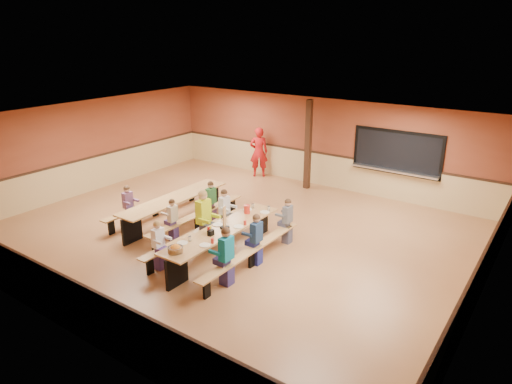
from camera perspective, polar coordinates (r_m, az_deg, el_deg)
The scene contains 23 objects.
ground at distance 12.21m, azimuth -2.98°, elevation -5.17°, with size 12.00×12.00×0.00m, color brown.
room_envelope at distance 11.94m, azimuth -3.04°, elevation -2.16°, with size 12.04×10.04×3.02m.
kitchen_pass_through at distance 14.76m, azimuth 17.18°, elevation 4.52°, with size 2.78×0.28×1.38m.
structural_post at distance 15.32m, azimuth 6.53°, elevation 5.85°, with size 0.18×0.18×3.00m, color black.
cafeteria_table_main at distance 10.78m, azimuth -4.15°, elevation -5.64°, with size 1.91×3.70×0.74m.
cafeteria_table_second at distance 12.88m, azimuth -10.10°, elevation -1.57°, with size 1.91×3.70×0.74m.
seated_child_white_left at distance 10.45m, azimuth -12.09°, elevation -6.56°, with size 0.34×0.28×1.16m, color white, non-canonical shape.
seated_adult_yellow at distance 11.38m, azimuth -6.56°, elevation -3.28°, with size 0.47×0.39×1.42m, color #CEE61B, non-canonical shape.
seated_child_grey_left at distance 11.99m, azimuth -3.96°, elevation -2.51°, with size 0.37×0.30×1.21m, color silver, non-canonical shape.
seated_child_teal_right at distance 9.63m, azimuth -3.72°, elevation -8.07°, with size 0.41×0.34×1.29m, color #0F708D, non-canonical shape.
seated_child_navy_right at distance 10.43m, azimuth 0.05°, elevation -5.99°, with size 0.37×0.30×1.22m, color navy, non-canonical shape.
seated_child_char_right at distance 11.47m, azimuth 3.96°, elevation -3.69°, with size 0.35×0.28×1.17m, color #53555E, non-canonical shape.
seated_child_purple_sec at distance 12.86m, azimuth -15.66°, elevation -1.78°, with size 0.35×0.28×1.16m, color #774B73, non-canonical shape.
seated_child_green_sec at distance 12.72m, azimuth -5.62°, elevation -1.30°, with size 0.36×0.29×1.19m, color #28622F, non-canonical shape.
seated_child_tan_sec at distance 11.73m, azimuth -10.34°, elevation -3.55°, with size 0.33×0.27×1.13m, color beige, non-canonical shape.
standing_woman at distance 16.66m, azimuth 0.35°, elevation 5.01°, with size 0.67×0.44×1.83m, color #A81314.
punch_pitcher at distance 11.49m, azimuth -1.14°, elevation -2.16°, with size 0.16×0.16×0.22m, color red.
chip_bowl at distance 9.70m, azimuth -10.04°, elevation -7.02°, with size 0.32×0.32×0.15m, color orange, non-canonical shape.
napkin_dispenser at distance 10.35m, azimuth -5.67°, elevation -5.08°, with size 0.10×0.14×0.13m, color black.
condiment_mustard at distance 10.46m, azimuth -5.78°, elevation -4.69°, with size 0.06×0.06×0.17m, color yellow.
condiment_ketchup at distance 10.43m, azimuth -5.97°, elevation -4.79°, with size 0.06×0.06×0.17m, color #B2140F.
table_paddle at distance 10.63m, azimuth -3.94°, elevation -3.93°, with size 0.16×0.16×0.56m.
place_settings at distance 10.66m, azimuth -4.19°, elevation -4.33°, with size 0.65×3.30×0.11m, color beige, non-canonical shape.
Camera 1 is at (6.88, -8.69, 5.12)m, focal length 32.00 mm.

